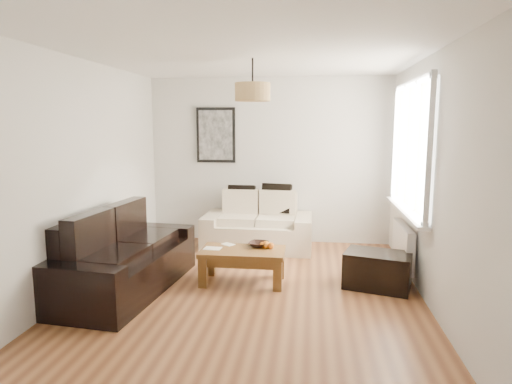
# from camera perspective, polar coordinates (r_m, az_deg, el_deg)

# --- Properties ---
(floor) EXTENTS (4.50, 4.50, 0.00)m
(floor) POSITION_cam_1_polar(r_m,az_deg,el_deg) (5.11, -0.87, -12.76)
(floor) COLOR brown
(floor) RESTS_ON ground
(ceiling) EXTENTS (3.80, 4.50, 0.00)m
(ceiling) POSITION_cam_1_polar(r_m,az_deg,el_deg) (4.81, -0.95, 17.44)
(ceiling) COLOR white
(ceiling) RESTS_ON floor
(wall_back) EXTENTS (3.80, 0.04, 2.60)m
(wall_back) POSITION_cam_1_polar(r_m,az_deg,el_deg) (7.01, 1.71, 4.07)
(wall_back) COLOR silver
(wall_back) RESTS_ON floor
(wall_front) EXTENTS (3.80, 0.04, 2.60)m
(wall_front) POSITION_cam_1_polar(r_m,az_deg,el_deg) (2.61, -7.96, -4.06)
(wall_front) COLOR silver
(wall_front) RESTS_ON floor
(wall_left) EXTENTS (0.04, 4.50, 2.60)m
(wall_left) POSITION_cam_1_polar(r_m,az_deg,el_deg) (5.39, -21.33, 2.05)
(wall_left) COLOR silver
(wall_left) RESTS_ON floor
(wall_right) EXTENTS (0.04, 4.50, 2.60)m
(wall_right) POSITION_cam_1_polar(r_m,az_deg,el_deg) (4.90, 21.69, 1.40)
(wall_right) COLOR silver
(wall_right) RESTS_ON floor
(window_bay) EXTENTS (0.14, 1.90, 1.60)m
(window_bay) POSITION_cam_1_polar(r_m,az_deg,el_deg) (5.64, 19.47, 5.48)
(window_bay) COLOR white
(window_bay) RESTS_ON wall_right
(radiator) EXTENTS (0.10, 0.90, 0.52)m
(radiator) POSITION_cam_1_polar(r_m,az_deg,el_deg) (5.82, 18.47, -6.58)
(radiator) COLOR white
(radiator) RESTS_ON wall_right
(poster) EXTENTS (0.62, 0.04, 0.87)m
(poster) POSITION_cam_1_polar(r_m,az_deg,el_deg) (7.09, -5.20, 7.33)
(poster) COLOR black
(poster) RESTS_ON wall_back
(pendant_shade) EXTENTS (0.40, 0.40, 0.20)m
(pendant_shade) POSITION_cam_1_polar(r_m,az_deg,el_deg) (5.06, -0.44, 12.79)
(pendant_shade) COLOR tan
(pendant_shade) RESTS_ON ceiling
(loveseat_cream) EXTENTS (1.63, 0.90, 0.81)m
(loveseat_cream) POSITION_cam_1_polar(r_m,az_deg,el_deg) (6.70, 0.24, -3.92)
(loveseat_cream) COLOR beige
(loveseat_cream) RESTS_ON floor
(sofa_leather) EXTENTS (1.15, 2.07, 0.86)m
(sofa_leather) POSITION_cam_1_polar(r_m,az_deg,el_deg) (5.27, -16.77, -7.55)
(sofa_leather) COLOR black
(sofa_leather) RESTS_ON floor
(coffee_table) EXTENTS (0.99, 0.54, 0.41)m
(coffee_table) POSITION_cam_1_polar(r_m,az_deg,el_deg) (5.33, -1.73, -9.53)
(coffee_table) COLOR brown
(coffee_table) RESTS_ON floor
(ottoman) EXTENTS (0.83, 0.65, 0.42)m
(ottoman) POSITION_cam_1_polar(r_m,az_deg,el_deg) (5.35, 15.43, -9.71)
(ottoman) COLOR black
(ottoman) RESTS_ON floor
(cushion_left) EXTENTS (0.42, 0.13, 0.42)m
(cushion_left) POSITION_cam_1_polar(r_m,az_deg,el_deg) (6.87, -1.89, -0.89)
(cushion_left) COLOR black
(cushion_left) RESTS_ON loveseat_cream
(cushion_right) EXTENTS (0.47, 0.20, 0.45)m
(cushion_right) POSITION_cam_1_polar(r_m,az_deg,el_deg) (6.80, 2.66, -0.85)
(cushion_right) COLOR black
(cushion_right) RESTS_ON loveseat_cream
(fruit_bowl) EXTENTS (0.28, 0.28, 0.06)m
(fruit_bowl) POSITION_cam_1_polar(r_m,az_deg,el_deg) (5.38, 0.36, -6.77)
(fruit_bowl) COLOR black
(fruit_bowl) RESTS_ON coffee_table
(orange_a) EXTENTS (0.12, 0.12, 0.09)m
(orange_a) POSITION_cam_1_polar(r_m,az_deg,el_deg) (5.31, 1.29, -6.84)
(orange_a) COLOR orange
(orange_a) RESTS_ON fruit_bowl
(orange_b) EXTENTS (0.10, 0.10, 0.08)m
(orange_b) POSITION_cam_1_polar(r_m,az_deg,el_deg) (5.28, 1.92, -6.93)
(orange_b) COLOR orange
(orange_b) RESTS_ON fruit_bowl
(orange_c) EXTENTS (0.07, 0.07, 0.07)m
(orange_c) POSITION_cam_1_polar(r_m,az_deg,el_deg) (5.31, 0.86, -6.85)
(orange_c) COLOR orange
(orange_c) RESTS_ON fruit_bowl
(papers) EXTENTS (0.21, 0.15, 0.01)m
(papers) POSITION_cam_1_polar(r_m,az_deg,el_deg) (5.33, -5.63, -7.26)
(papers) COLOR white
(papers) RESTS_ON coffee_table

